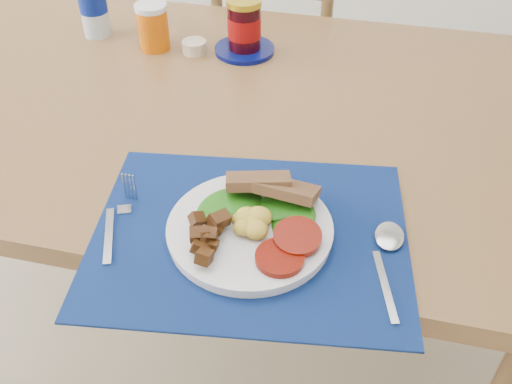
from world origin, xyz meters
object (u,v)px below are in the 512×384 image
Objects in this scene: breakfast_plate at (246,227)px; jam_on_saucer at (244,29)px; chair_far at (279,58)px; juice_glass at (153,28)px.

jam_on_saucer reaches higher than breakfast_plate.
breakfast_plate is at bearing -75.61° from jam_on_saucer.
chair_far is at bearing 91.91° from breakfast_plate.
chair_far is at bearing 89.43° from jam_on_saucer.
jam_on_saucer is at bearing 8.18° from juice_glass.
breakfast_plate is 1.79× the size of jam_on_saucer.
juice_glass is (-0.35, 0.55, 0.03)m from breakfast_plate.
jam_on_saucer is at bearing 97.97° from breakfast_plate.
jam_on_saucer is (0.21, 0.03, 0.01)m from juice_glass.
juice_glass is 0.21m from jam_on_saucer.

